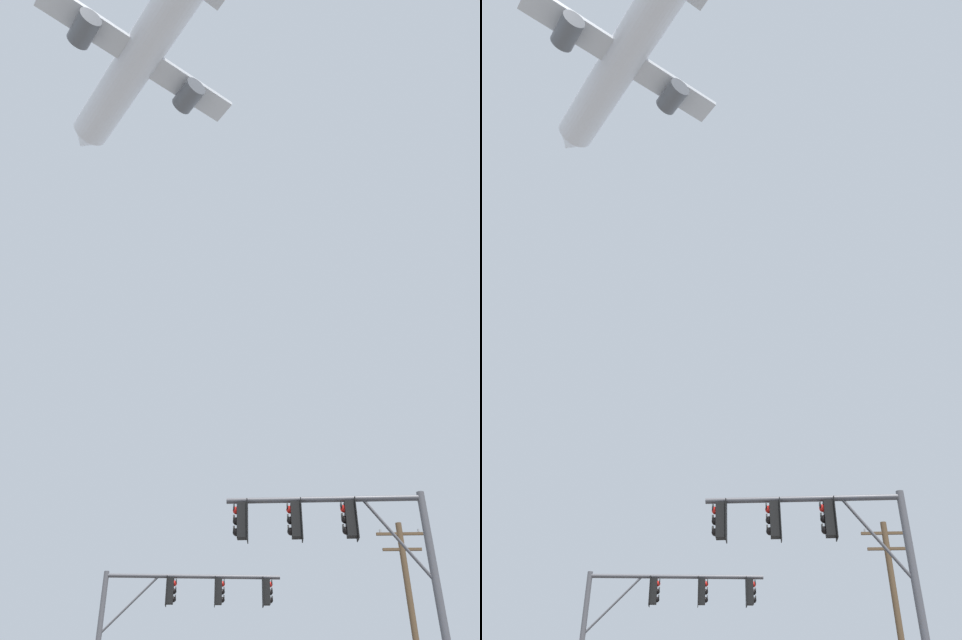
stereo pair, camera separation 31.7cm
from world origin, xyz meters
TOP-DOWN VIEW (x-y plane):
  - signal_pole_near at (2.53, 8.58)m, footprint 5.22×0.51m
  - signal_pole_far at (-2.99, 17.10)m, footprint 6.76×0.87m
  - utility_pole at (6.84, 21.64)m, footprint 2.20×0.28m
  - airplane at (-9.86, 22.13)m, footprint 17.52×20.46m

SIDE VIEW (x-z plane):
  - signal_pole_far at x=-2.99m, z-range 1.72..7.87m
  - signal_pole_near at x=2.53m, z-range 1.70..8.02m
  - utility_pole at x=6.84m, z-range 0.30..9.50m
  - airplane at x=-9.86m, z-range 46.90..53.45m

